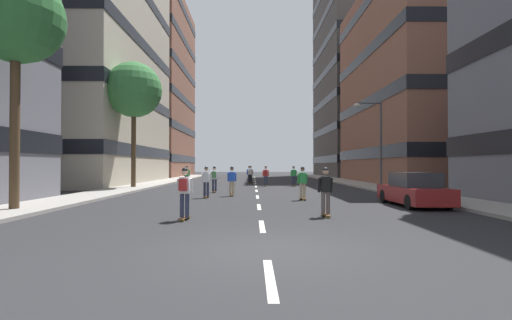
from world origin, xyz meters
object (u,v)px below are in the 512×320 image
(skater_1, at_px, (187,175))
(skater_5, at_px, (303,181))
(street_tree_mid, at_px, (134,90))
(streetlamp_right, at_px, (376,135))
(skater_8, at_px, (206,180))
(skater_9, at_px, (250,174))
(skater_3, at_px, (249,173))
(skater_0, at_px, (184,190))
(skater_10, at_px, (232,180))
(parked_car_near, at_px, (414,190))
(skater_2, at_px, (294,175))
(skater_6, at_px, (326,189))
(street_tree_near, at_px, (16,18))
(skater_7, at_px, (266,175))
(skater_4, at_px, (214,177))

(skater_1, distance_m, skater_5, 15.11)
(street_tree_mid, relative_size, streetlamp_right, 1.52)
(streetlamp_right, bearing_deg, skater_5, -130.05)
(streetlamp_right, relative_size, skater_8, 3.65)
(street_tree_mid, height_order, skater_9, street_tree_mid)
(skater_3, xyz_separation_m, skater_9, (0.14, -2.09, 0.03))
(skater_0, xyz_separation_m, skater_10, (1.06, 9.35, -0.03))
(parked_car_near, bearing_deg, skater_0, -156.72)
(skater_5, relative_size, skater_10, 1.00)
(streetlamp_right, relative_size, skater_2, 3.65)
(skater_5, height_order, skater_6, same)
(street_tree_mid, bearing_deg, streetlamp_right, -4.56)
(skater_8, bearing_deg, skater_0, -87.79)
(skater_6, height_order, skater_8, same)
(skater_2, bearing_deg, skater_5, -94.34)
(skater_2, relative_size, skater_3, 1.00)
(skater_1, xyz_separation_m, skater_3, (5.43, 5.77, -0.03))
(street_tree_near, xyz_separation_m, skater_9, (9.22, 21.00, -6.68))
(skater_0, height_order, skater_7, same)
(streetlamp_right, xyz_separation_m, skater_7, (-8.19, 4.22, -3.12))
(streetlamp_right, distance_m, skater_0, 19.13)
(skater_0, distance_m, skater_9, 23.25)
(streetlamp_right, xyz_separation_m, skater_0, (-11.63, -14.87, -3.12))
(street_tree_near, relative_size, skater_9, 5.32)
(skater_9, bearing_deg, parked_car_near, -68.38)
(skater_6, bearing_deg, skater_7, 94.66)
(streetlamp_right, height_order, skater_3, streetlamp_right)
(parked_car_near, xyz_separation_m, skater_6, (-4.70, -3.36, 0.29))
(skater_7, bearing_deg, skater_1, 176.82)
(streetlamp_right, xyz_separation_m, skater_6, (-6.70, -14.08, -3.15))
(skater_3, height_order, skater_10, same)
(street_tree_mid, distance_m, skater_3, 14.40)
(street_tree_near, xyz_separation_m, skater_7, (10.56, 16.94, -6.68))
(skater_2, distance_m, skater_8, 12.69)
(skater_9, bearing_deg, street_tree_near, -113.69)
(skater_2, distance_m, skater_3, 7.19)
(skater_2, bearing_deg, skater_6, -92.99)
(skater_0, bearing_deg, streetlamp_right, 51.97)
(skater_2, distance_m, skater_5, 12.32)
(skater_4, relative_size, skater_6, 1.00)
(skater_0, relative_size, skater_3, 1.00)
(skater_2, bearing_deg, street_tree_near, -127.32)
(skater_3, relative_size, skater_6, 1.00)
(skater_4, height_order, skater_10, same)
(skater_5, xyz_separation_m, skater_7, (-1.52, 12.15, 0.03))
(skater_0, distance_m, skater_8, 8.16)
(skater_7, xyz_separation_m, skater_9, (-1.34, 4.07, 0.00))
(parked_car_near, xyz_separation_m, skater_9, (-7.53, 19.01, 0.32))
(parked_car_near, distance_m, skater_2, 15.54)
(skater_3, bearing_deg, skater_10, -93.20)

